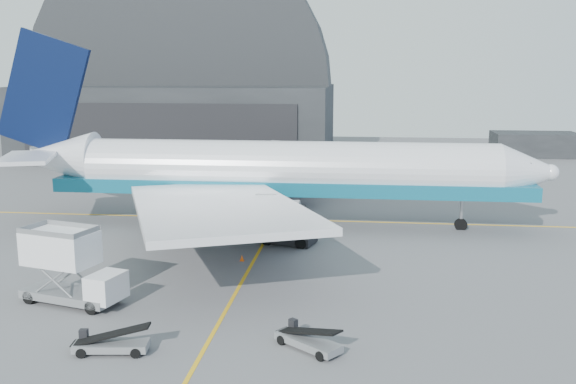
# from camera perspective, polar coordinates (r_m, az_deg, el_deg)

# --- Properties ---
(ground) EXTENTS (200.00, 200.00, 0.00)m
(ground) POSITION_cam_1_polar(r_m,az_deg,el_deg) (45.15, -4.31, -8.32)
(ground) COLOR #565659
(ground) RESTS_ON ground
(taxi_lines) EXTENTS (80.00, 42.12, 0.02)m
(taxi_lines) POSITION_cam_1_polar(r_m,az_deg,el_deg) (57.08, -1.95, -4.15)
(taxi_lines) COLOR #EDAF16
(taxi_lines) RESTS_ON ground
(hangar) EXTENTS (50.00, 28.30, 28.00)m
(hangar) POSITION_cam_1_polar(r_m,az_deg,el_deg) (111.08, -9.37, 8.06)
(hangar) COLOR black
(hangar) RESTS_ON ground
(distant_bldg_a) EXTENTS (14.00, 8.00, 4.00)m
(distant_bldg_a) POSITION_cam_1_polar(r_m,az_deg,el_deg) (118.63, 21.02, 3.02)
(distant_bldg_a) COLOR black
(distant_bldg_a) RESTS_ON ground
(airliner) EXTENTS (53.60, 51.97, 18.81)m
(airliner) POSITION_cam_1_polar(r_m,az_deg,el_deg) (61.10, -1.84, 1.90)
(airliner) COLOR white
(airliner) RESTS_ON ground
(catering_truck) EXTENTS (7.23, 4.22, 4.69)m
(catering_truck) POSITION_cam_1_polar(r_m,az_deg,el_deg) (43.48, -18.88, -6.37)
(catering_truck) COLOR gray
(catering_truck) RESTS_ON ground
(pushback_tug) EXTENTS (4.94, 3.63, 2.05)m
(pushback_tug) POSITION_cam_1_polar(r_m,az_deg,el_deg) (55.30, 0.21, -3.82)
(pushback_tug) COLOR black
(pushback_tug) RESTS_ON ground
(belt_loader_a) EXTENTS (4.23, 1.84, 1.59)m
(belt_loader_a) POSITION_cam_1_polar(r_m,az_deg,el_deg) (36.20, -15.50, -12.89)
(belt_loader_a) COLOR gray
(belt_loader_a) RESTS_ON ground
(belt_loader_b) EXTENTS (3.89, 3.43, 1.58)m
(belt_loader_b) POSITION_cam_1_polar(r_m,az_deg,el_deg) (35.41, 1.77, -13.02)
(belt_loader_b) COLOR gray
(belt_loader_b) RESTS_ON ground
(traffic_cone) EXTENTS (0.34, 0.34, 0.49)m
(traffic_cone) POSITION_cam_1_polar(r_m,az_deg,el_deg) (50.66, -4.11, -5.87)
(traffic_cone) COLOR #EF5007
(traffic_cone) RESTS_ON ground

